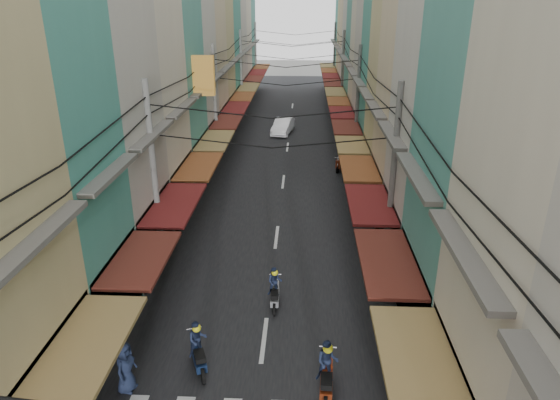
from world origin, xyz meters
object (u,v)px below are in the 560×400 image
(bicycle, at_px, (459,302))
(white_car, at_px, (283,134))
(market_umbrella, at_px, (502,327))
(traffic_sign, at_px, (434,363))

(bicycle, bearing_deg, white_car, 4.44)
(market_umbrella, bearing_deg, traffic_sign, -142.65)
(white_car, bearing_deg, traffic_sign, -70.91)
(bicycle, xyz_separation_m, market_umbrella, (-0.30, -4.46, 2.11))
(traffic_sign, bearing_deg, white_car, 99.51)
(market_umbrella, height_order, traffic_sign, traffic_sign)
(bicycle, relative_size, market_umbrella, 0.70)
(white_car, height_order, market_umbrella, market_umbrella)
(white_car, relative_size, market_umbrella, 1.91)
(white_car, distance_m, market_umbrella, 31.03)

